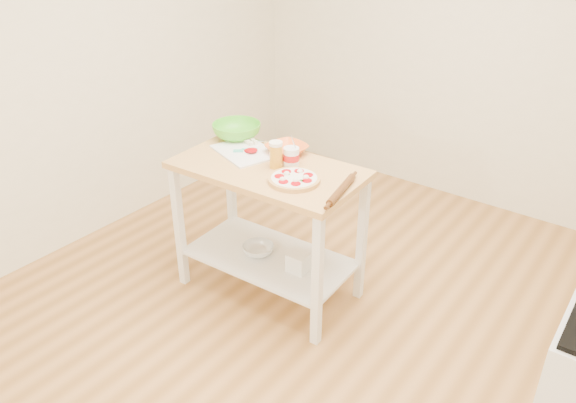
# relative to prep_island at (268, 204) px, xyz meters

# --- Properties ---
(room_shell) EXTENTS (4.04, 4.54, 2.74)m
(room_shell) POSITION_rel_prep_island_xyz_m (0.45, -0.21, 0.70)
(room_shell) COLOR #B88044
(room_shell) RESTS_ON ground
(prep_island) EXTENTS (1.17, 0.68, 0.90)m
(prep_island) POSITION_rel_prep_island_xyz_m (0.00, 0.00, 0.00)
(prep_island) COLOR tan
(prep_island) RESTS_ON ground
(pizza) EXTENTS (0.30, 0.30, 0.05)m
(pizza) POSITION_rel_prep_island_xyz_m (0.25, -0.07, 0.27)
(pizza) COLOR #DEAB5E
(pizza) RESTS_ON prep_island
(cutting_board) EXTENTS (0.48, 0.42, 0.04)m
(cutting_board) POSITION_rel_prep_island_xyz_m (-0.24, 0.08, 0.26)
(cutting_board) COLOR white
(cutting_board) RESTS_ON prep_island
(spatula) EXTENTS (0.12, 0.13, 0.01)m
(spatula) POSITION_rel_prep_island_xyz_m (-0.25, 0.08, 0.27)
(spatula) COLOR #40BFA9
(spatula) RESTS_ON cutting_board
(knife) EXTENTS (0.26, 0.12, 0.01)m
(knife) POSITION_rel_prep_island_xyz_m (-0.40, 0.20, 0.27)
(knife) COLOR silver
(knife) RESTS_ON cutting_board
(orange_bowl) EXTENTS (0.29, 0.29, 0.06)m
(orange_bowl) POSITION_rel_prep_island_xyz_m (-0.02, 0.22, 0.28)
(orange_bowl) COLOR orange
(orange_bowl) RESTS_ON prep_island
(green_bowl) EXTENTS (0.41, 0.41, 0.10)m
(green_bowl) POSITION_rel_prep_island_xyz_m (-0.45, 0.23, 0.30)
(green_bowl) COLOR #52C22A
(green_bowl) RESTS_ON prep_island
(beer_pint) EXTENTS (0.08, 0.08, 0.16)m
(beer_pint) POSITION_rel_prep_island_xyz_m (0.05, 0.02, 0.33)
(beer_pint) COLOR orange
(beer_pint) RESTS_ON prep_island
(yogurt_tub) EXTENTS (0.10, 0.10, 0.20)m
(yogurt_tub) POSITION_rel_prep_island_xyz_m (0.11, 0.09, 0.31)
(yogurt_tub) COLOR white
(yogurt_tub) RESTS_ON prep_island
(rolling_pin) EXTENTS (0.11, 0.35, 0.04)m
(rolling_pin) POSITION_rel_prep_island_xyz_m (0.53, -0.03, 0.27)
(rolling_pin) COLOR #5E3415
(rolling_pin) RESTS_ON prep_island
(shelf_glass_bowl) EXTENTS (0.27, 0.27, 0.06)m
(shelf_glass_bowl) POSITION_rel_prep_island_xyz_m (-0.07, -0.02, -0.35)
(shelf_glass_bowl) COLOR silver
(shelf_glass_bowl) RESTS_ON prep_island
(shelf_bin) EXTENTS (0.13, 0.13, 0.12)m
(shelf_bin) POSITION_rel_prep_island_xyz_m (0.24, -0.01, -0.33)
(shelf_bin) COLOR white
(shelf_bin) RESTS_ON prep_island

